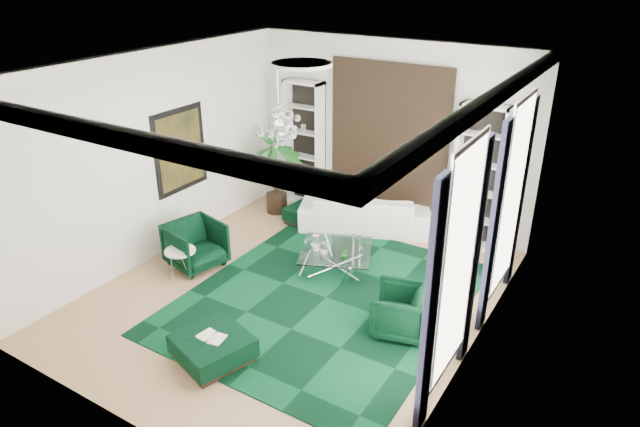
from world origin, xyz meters
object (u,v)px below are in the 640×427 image
Objects in this scene: armchair_left at (196,245)px; coffee_table at (336,260)px; ottoman_side at (308,215)px; side_table at (182,264)px; ottoman_front at (213,348)px; palm at (275,157)px; sofa at (365,211)px; armchair_right at (400,311)px.

armchair_left reaches higher than coffee_table.
ottoman_side is 1.48× the size of side_table.
coffee_table reaches higher than ottoman_front.
palm reaches higher than ottoman_front.
armchair_left is at bearing 97.86° from side_table.
sofa is 1.85m from coffee_table.
armchair_right is 4.12m from ottoman_side.
palm is at bearing -137.11° from armchair_right.
sofa is 3.90m from side_table.
palm is (-2.05, -0.26, 0.88)m from sofa.
ottoman_front is (1.29, -4.49, 0.01)m from ottoman_side.
armchair_left is at bearing -103.47° from armchair_right.
palm reaches higher than armchair_right.
ottoman_side is 0.32× the size of palm.
armchair_left is 1.72× the size of side_table.
coffee_table is at bearing 85.87° from ottoman_front.
palm is (-2.42, 1.55, 1.05)m from coffee_table.
armchair_left is 0.48m from side_table.
palm reaches higher than armchair_left.
sofa is 1.22m from ottoman_side.
side_table is at bearing -143.47° from coffee_table.
armchair_right reaches higher than side_table.
palm is (-4.17, 2.64, 0.89)m from armchair_right.
ottoman_front reaches higher than ottoman_side.
ottoman_front is at bearing -73.94° from ottoman_side.
sofa reaches higher than armchair_right.
ottoman_front is 2.45m from side_table.
sofa is at bearing -158.67° from armchair_right.
armchair_right is at bearing -32.03° from coffee_table.
palm reaches higher than side_table.
armchair_right is 2.06m from coffee_table.
palm is (-0.22, 3.18, 1.01)m from side_table.
coffee_table is 0.49× the size of palm.
ottoman_side is at bearing -2.21° from armchair_left.
ottoman_side is 0.85× the size of ottoman_front.
coffee_table is at bearing -43.33° from ottoman_side.
armchair_left is 1.16× the size of ottoman_side.
armchair_right is at bearing 103.45° from sofa.
palm reaches higher than ottoman_side.
coffee_table is (2.27, 1.18, -0.21)m from armchair_left.
side_table is at bearing 144.18° from ottoman_front.
armchair_right reaches higher than coffee_table.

